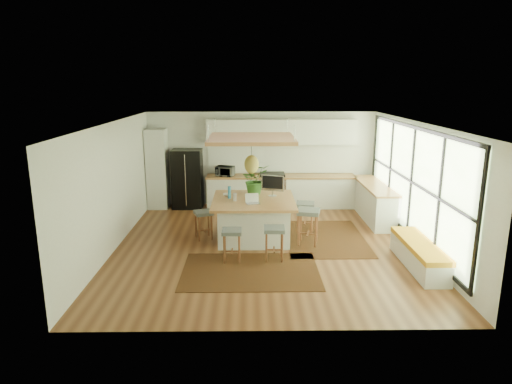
{
  "coord_description": "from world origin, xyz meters",
  "views": [
    {
      "loc": [
        -0.34,
        -9.37,
        3.51
      ],
      "look_at": [
        -0.2,
        0.5,
        1.1
      ],
      "focal_mm": 31.6,
      "sensor_mm": 36.0,
      "label": 1
    }
  ],
  "objects_px": {
    "laptop": "(253,198)",
    "island_plant": "(255,183)",
    "island": "(254,219)",
    "monitor": "(273,185)",
    "stool_near_right": "(274,243)",
    "fridge": "(187,176)",
    "stool_right_front": "(308,229)",
    "stool_right_back": "(305,217)",
    "microwave": "(225,170)",
    "stool_left_side": "(204,224)",
    "stool_near_left": "(232,244)"
  },
  "relations": [
    {
      "from": "island",
      "to": "laptop",
      "type": "height_order",
      "value": "laptop"
    },
    {
      "from": "stool_left_side",
      "to": "stool_near_left",
      "type": "bearing_deg",
      "value": -62.47
    },
    {
      "from": "stool_near_left",
      "to": "island_plant",
      "type": "distance_m",
      "value": 2.1
    },
    {
      "from": "fridge",
      "to": "monitor",
      "type": "relative_size",
      "value": 3.07
    },
    {
      "from": "stool_near_right",
      "to": "fridge",
      "type": "bearing_deg",
      "value": 119.57
    },
    {
      "from": "island_plant",
      "to": "stool_near_left",
      "type": "bearing_deg",
      "value": -104.46
    },
    {
      "from": "stool_right_front",
      "to": "fridge",
      "type": "bearing_deg",
      "value": 134.64
    },
    {
      "from": "island",
      "to": "stool_near_left",
      "type": "distance_m",
      "value": 1.43
    },
    {
      "from": "stool_near_right",
      "to": "microwave",
      "type": "relative_size",
      "value": 1.39
    },
    {
      "from": "stool_right_front",
      "to": "island",
      "type": "bearing_deg",
      "value": 160.9
    },
    {
      "from": "stool_near_right",
      "to": "monitor",
      "type": "distance_m",
      "value": 1.79
    },
    {
      "from": "stool_near_right",
      "to": "stool_left_side",
      "type": "height_order",
      "value": "stool_near_right"
    },
    {
      "from": "stool_near_left",
      "to": "stool_right_back",
      "type": "bearing_deg",
      "value": 47.14
    },
    {
      "from": "stool_near_left",
      "to": "stool_right_back",
      "type": "height_order",
      "value": "stool_right_back"
    },
    {
      "from": "stool_right_back",
      "to": "stool_left_side",
      "type": "relative_size",
      "value": 1.09
    },
    {
      "from": "stool_left_side",
      "to": "microwave",
      "type": "relative_size",
      "value": 1.33
    },
    {
      "from": "stool_near_left",
      "to": "island",
      "type": "bearing_deg",
      "value": 71.65
    },
    {
      "from": "stool_right_back",
      "to": "island_plant",
      "type": "xyz_separation_m",
      "value": [
        -1.21,
        0.04,
        0.85
      ]
    },
    {
      "from": "stool_near_left",
      "to": "stool_left_side",
      "type": "bearing_deg",
      "value": 117.53
    },
    {
      "from": "laptop",
      "to": "island_plant",
      "type": "xyz_separation_m",
      "value": [
        0.05,
        0.88,
        0.15
      ]
    },
    {
      "from": "stool_left_side",
      "to": "island",
      "type": "bearing_deg",
      "value": 0.59
    },
    {
      "from": "monitor",
      "to": "island_plant",
      "type": "height_order",
      "value": "island_plant"
    },
    {
      "from": "stool_left_side",
      "to": "microwave",
      "type": "xyz_separation_m",
      "value": [
        0.36,
        2.67,
        0.74
      ]
    },
    {
      "from": "laptop",
      "to": "island_plant",
      "type": "relative_size",
      "value": 0.46
    },
    {
      "from": "island",
      "to": "stool_right_front",
      "type": "height_order",
      "value": "island"
    },
    {
      "from": "stool_near_left",
      "to": "stool_left_side",
      "type": "relative_size",
      "value": 1.0
    },
    {
      "from": "stool_near_right",
      "to": "laptop",
      "type": "bearing_deg",
      "value": 114.4
    },
    {
      "from": "stool_near_left",
      "to": "stool_right_back",
      "type": "relative_size",
      "value": 0.92
    },
    {
      "from": "fridge",
      "to": "island",
      "type": "xyz_separation_m",
      "value": [
        1.86,
        -2.68,
        -0.46
      ]
    },
    {
      "from": "stool_near_left",
      "to": "stool_near_right",
      "type": "bearing_deg",
      "value": 3.02
    },
    {
      "from": "laptop",
      "to": "stool_near_right",
      "type": "bearing_deg",
      "value": -76.66
    },
    {
      "from": "island_plant",
      "to": "stool_right_back",
      "type": "bearing_deg",
      "value": -1.87
    },
    {
      "from": "island",
      "to": "monitor",
      "type": "relative_size",
      "value": 3.39
    },
    {
      "from": "laptop",
      "to": "microwave",
      "type": "height_order",
      "value": "microwave"
    },
    {
      "from": "stool_left_side",
      "to": "island_plant",
      "type": "height_order",
      "value": "island_plant"
    },
    {
      "from": "stool_right_front",
      "to": "laptop",
      "type": "distance_m",
      "value": 1.4
    },
    {
      "from": "monitor",
      "to": "island",
      "type": "bearing_deg",
      "value": -128.53
    },
    {
      "from": "fridge",
      "to": "stool_left_side",
      "type": "height_order",
      "value": "fridge"
    },
    {
      "from": "stool_near_right",
      "to": "stool_left_side",
      "type": "relative_size",
      "value": 1.05
    },
    {
      "from": "stool_right_back",
      "to": "island_plant",
      "type": "bearing_deg",
      "value": 178.13
    },
    {
      "from": "island",
      "to": "stool_left_side",
      "type": "xyz_separation_m",
      "value": [
        -1.14,
        -0.01,
        -0.11
      ]
    },
    {
      "from": "island",
      "to": "island_plant",
      "type": "xyz_separation_m",
      "value": [
        0.03,
        0.51,
        0.74
      ]
    },
    {
      "from": "fridge",
      "to": "stool_near_right",
      "type": "xyz_separation_m",
      "value": [
        2.26,
        -3.99,
        -0.57
      ]
    },
    {
      "from": "stool_right_front",
      "to": "monitor",
      "type": "relative_size",
      "value": 1.47
    },
    {
      "from": "stool_left_side",
      "to": "monitor",
      "type": "relative_size",
      "value": 1.21
    },
    {
      "from": "stool_near_right",
      "to": "laptop",
      "type": "height_order",
      "value": "laptop"
    },
    {
      "from": "island",
      "to": "laptop",
      "type": "bearing_deg",
      "value": -92.77
    },
    {
      "from": "fridge",
      "to": "stool_near_left",
      "type": "relative_size",
      "value": 2.54
    },
    {
      "from": "stool_near_right",
      "to": "stool_right_back",
      "type": "bearing_deg",
      "value": 64.73
    },
    {
      "from": "fridge",
      "to": "island_plant",
      "type": "xyz_separation_m",
      "value": [
        1.89,
        -2.18,
        0.28
      ]
    }
  ]
}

